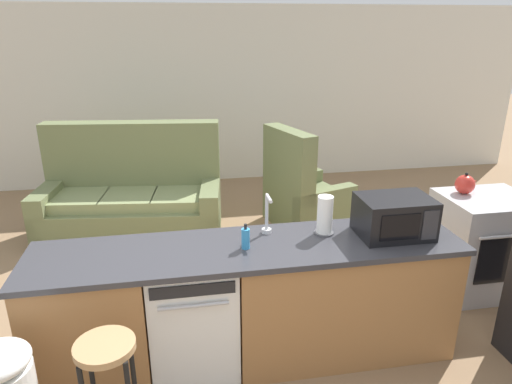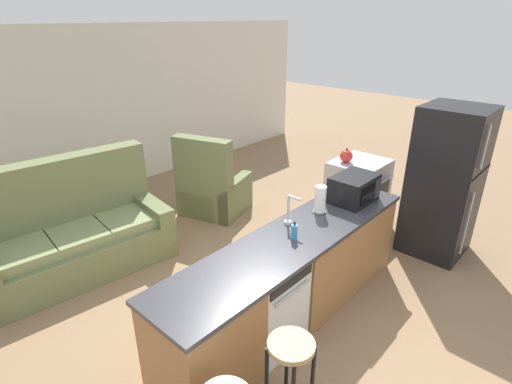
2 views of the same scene
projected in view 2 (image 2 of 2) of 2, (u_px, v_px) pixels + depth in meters
name	position (u px, v px, depth m)	size (l,w,h in m)	color
ground_plane	(280.00, 324.00, 3.80)	(24.00, 24.00, 0.00)	#896B4C
wall_back	(80.00, 116.00, 6.06)	(10.00, 0.06, 2.60)	silver
kitchen_counter	(297.00, 277.00, 3.79)	(2.94, 0.66, 0.90)	#9E6B3D
dishwasher	(263.00, 302.00, 3.46)	(0.58, 0.61, 0.84)	white
stove_range	(357.00, 192.00, 5.54)	(0.76, 0.68, 0.90)	#B7B7BC
refrigerator	(445.00, 182.00, 4.69)	(0.72, 0.73, 1.80)	black
microwave	(354.00, 188.00, 4.17)	(0.50, 0.37, 0.28)	black
sink_faucet	(289.00, 212.00, 3.69)	(0.07, 0.18, 0.30)	silver
paper_towel_roll	(320.00, 200.00, 3.92)	(0.14, 0.14, 0.28)	#4C4C51
soap_bottle	(294.00, 232.00, 3.47)	(0.06, 0.06, 0.18)	#338CCC
kettle	(346.00, 156.00, 5.29)	(0.21, 0.17, 0.19)	red
bar_stool	(290.00, 366.00, 2.69)	(0.32, 0.32, 0.74)	tan
couch	(74.00, 236.00, 4.54)	(2.10, 1.14, 1.27)	#667047
armchair	(212.00, 191.00, 5.82)	(1.02, 1.06, 1.20)	#667047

